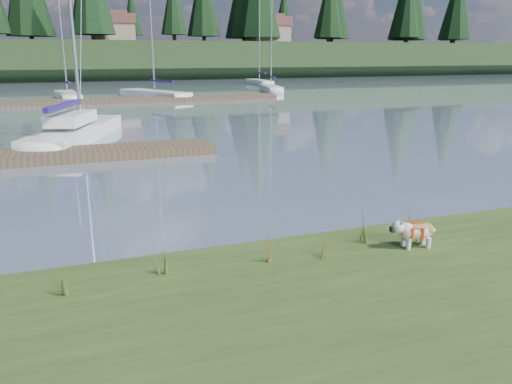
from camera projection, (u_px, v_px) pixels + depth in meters
name	position (u px, v px, depth m)	size (l,w,h in m)	color
ground	(83.00, 103.00, 36.69)	(200.00, 200.00, 0.00)	#798AA2
ridge	(72.00, 61.00, 74.90)	(200.00, 20.00, 5.00)	black
bulldog	(415.00, 230.00, 8.45)	(0.81, 0.41, 0.48)	silver
sailboat_main	(81.00, 127.00, 21.87)	(4.71, 9.18, 13.07)	white
dock_far	(111.00, 101.00, 37.32)	(26.00, 2.20, 0.30)	#4C3D2C
sailboat_bg_2	(67.00, 95.00, 40.22)	(2.21, 7.26, 10.83)	white
sailboat_bg_3	(149.00, 93.00, 42.00)	(5.45, 8.76, 12.96)	white
sailboat_bg_4	(270.00, 88.00, 48.68)	(2.49, 6.65, 9.78)	white
sailboat_bg_5	(258.00, 82.00, 59.27)	(1.54, 7.07, 10.17)	white
weed_0	(159.00, 258.00, 7.44)	(0.17, 0.14, 0.60)	#475B23
weed_1	(270.00, 248.00, 7.89)	(0.17, 0.14, 0.50)	#475B23
weed_2	(363.00, 228.00, 8.66)	(0.17, 0.14, 0.62)	#475B23
weed_3	(60.00, 280.00, 6.75)	(0.17, 0.14, 0.54)	#475B23
weed_4	(322.00, 248.00, 8.03)	(0.17, 0.14, 0.40)	#475B23
weed_5	(412.00, 229.00, 8.55)	(0.17, 0.14, 0.66)	#475B23
mud_lip	(142.00, 275.00, 8.10)	(60.00, 0.50, 0.14)	#33281C
conifer_5	(173.00, 3.00, 74.95)	(3.96, 3.96, 10.35)	#382619
conifer_7	(330.00, 1.00, 84.47)	(5.28, 5.28, 13.20)	#382619
conifer_8	(408.00, 5.00, 85.36)	(4.62, 4.62, 11.77)	#382619
conifer_9	(457.00, 1.00, 92.04)	(5.94, 5.94, 14.62)	#382619
house_1	(112.00, 27.00, 73.80)	(6.30, 5.30, 4.65)	gray
house_2	(268.00, 29.00, 79.98)	(6.30, 5.30, 4.65)	gray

